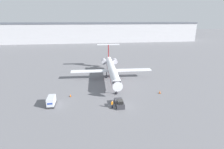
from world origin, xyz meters
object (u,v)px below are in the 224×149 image
at_px(worker_near_tug, 112,104).
at_px(traffic_cone_right, 160,92).
at_px(pushback_tug, 119,103).
at_px(airplane_main, 112,69).
at_px(luggage_cart, 51,101).
at_px(traffic_cone_left, 70,95).

height_order(worker_near_tug, traffic_cone_right, worker_near_tug).
bearing_deg(pushback_tug, worker_near_tug, -154.72).
relative_size(airplane_main, traffic_cone_right, 39.81).
bearing_deg(pushback_tug, luggage_cart, 171.50).
distance_m(luggage_cart, traffic_cone_right, 28.29).
relative_size(airplane_main, traffic_cone_left, 43.90).
bearing_deg(luggage_cart, traffic_cone_left, 48.61).
distance_m(traffic_cone_left, traffic_cone_right, 24.21).
xyz_separation_m(pushback_tug, worker_near_tug, (-1.84, -0.87, 0.31)).
bearing_deg(traffic_cone_left, worker_near_tug, -37.57).
height_order(traffic_cone_left, traffic_cone_right, traffic_cone_right).
bearing_deg(airplane_main, worker_near_tug, -97.68).
xyz_separation_m(airplane_main, luggage_cart, (-16.79, -17.77, -2.30)).
bearing_deg(traffic_cone_left, traffic_cone_right, -3.26).
relative_size(pushback_tug, worker_near_tug, 2.33).
distance_m(luggage_cart, worker_near_tug, 14.33).
bearing_deg(worker_near_tug, airplane_main, 82.32).
bearing_deg(worker_near_tug, luggage_cart, 166.98).
height_order(luggage_cart, traffic_cone_left, luggage_cart).
distance_m(worker_near_tug, traffic_cone_left, 12.65).
xyz_separation_m(worker_near_tug, traffic_cone_left, (-10.01, 7.70, -0.64)).
distance_m(pushback_tug, luggage_cart, 15.97).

